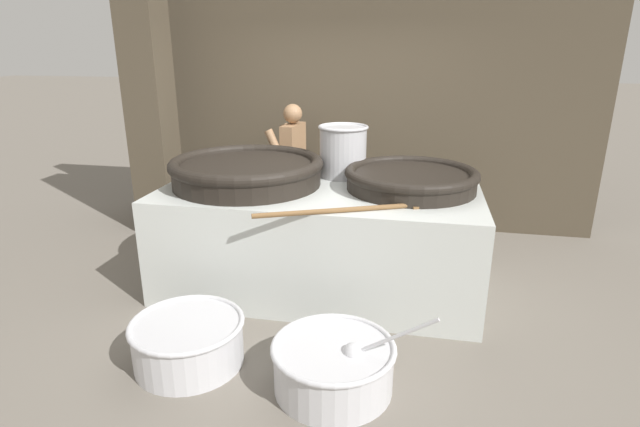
{
  "coord_description": "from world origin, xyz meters",
  "views": [
    {
      "loc": [
        0.86,
        -4.28,
        2.2
      ],
      "look_at": [
        0.0,
        0.0,
        0.72
      ],
      "focal_mm": 28.0,
      "sensor_mm": 36.0,
      "label": 1
    }
  ],
  "objects_px": {
    "giant_wok_far": "(411,178)",
    "stock_pot": "(343,150)",
    "prep_bowl_meat": "(188,340)",
    "cook": "(293,166)",
    "prep_bowl_vegetables": "(334,364)",
    "giant_wok_near": "(247,170)"
  },
  "relations": [
    {
      "from": "cook",
      "to": "prep_bowl_vegetables",
      "type": "relative_size",
      "value": 1.46
    },
    {
      "from": "giant_wok_near",
      "to": "stock_pot",
      "type": "xyz_separation_m",
      "value": [
        0.82,
        0.49,
        0.12
      ]
    },
    {
      "from": "cook",
      "to": "giant_wok_far",
      "type": "bearing_deg",
      "value": 146.68
    },
    {
      "from": "giant_wok_far",
      "to": "stock_pot",
      "type": "distance_m",
      "value": 0.78
    },
    {
      "from": "stock_pot",
      "to": "prep_bowl_vegetables",
      "type": "height_order",
      "value": "stock_pot"
    },
    {
      "from": "prep_bowl_meat",
      "to": "prep_bowl_vegetables",
      "type": "bearing_deg",
      "value": -3.96
    },
    {
      "from": "giant_wok_near",
      "to": "prep_bowl_vegetables",
      "type": "bearing_deg",
      "value": -53.98
    },
    {
      "from": "stock_pot",
      "to": "prep_bowl_meat",
      "type": "distance_m",
      "value": 2.32
    },
    {
      "from": "giant_wok_far",
      "to": "cook",
      "type": "bearing_deg",
      "value": 140.2
    },
    {
      "from": "giant_wok_near",
      "to": "prep_bowl_meat",
      "type": "xyz_separation_m",
      "value": [
        0.01,
        -1.42,
        -0.91
      ]
    },
    {
      "from": "giant_wok_far",
      "to": "stock_pot",
      "type": "relative_size",
      "value": 2.38
    },
    {
      "from": "giant_wok_near",
      "to": "giant_wok_far",
      "type": "height_order",
      "value": "giant_wok_near"
    },
    {
      "from": "giant_wok_far",
      "to": "prep_bowl_vegetables",
      "type": "xyz_separation_m",
      "value": [
        -0.41,
        -1.62,
        -0.88
      ]
    },
    {
      "from": "stock_pot",
      "to": "prep_bowl_meat",
      "type": "xyz_separation_m",
      "value": [
        -0.82,
        -1.91,
        -1.04
      ]
    },
    {
      "from": "stock_pot",
      "to": "prep_bowl_vegetables",
      "type": "bearing_deg",
      "value": -82.5
    },
    {
      "from": "prep_bowl_vegetables",
      "to": "prep_bowl_meat",
      "type": "bearing_deg",
      "value": 176.04
    },
    {
      "from": "cook",
      "to": "prep_bowl_vegetables",
      "type": "height_order",
      "value": "cook"
    },
    {
      "from": "giant_wok_near",
      "to": "stock_pot",
      "type": "distance_m",
      "value": 0.97
    },
    {
      "from": "giant_wok_far",
      "to": "prep_bowl_vegetables",
      "type": "bearing_deg",
      "value": -104.33
    },
    {
      "from": "giant_wok_near",
      "to": "cook",
      "type": "height_order",
      "value": "cook"
    },
    {
      "from": "giant_wok_near",
      "to": "stock_pot",
      "type": "bearing_deg",
      "value": 30.66
    },
    {
      "from": "stock_pot",
      "to": "giant_wok_near",
      "type": "bearing_deg",
      "value": -149.34
    }
  ]
}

